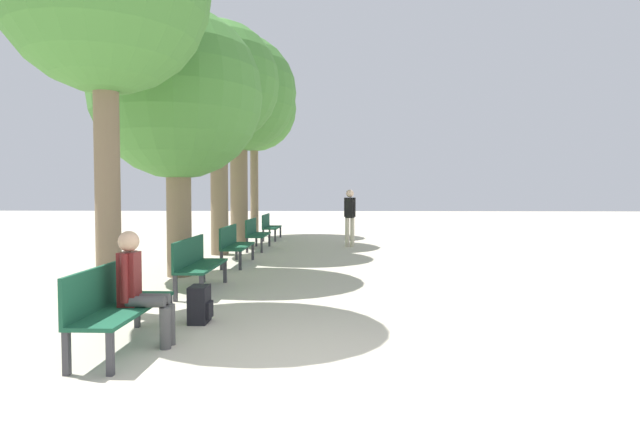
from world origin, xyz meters
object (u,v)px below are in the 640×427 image
(tree_row_1, at_px, (178,96))
(tree_row_3, at_px, (238,95))
(bench_row_0, at_px, (116,300))
(bench_row_3, at_px, (255,232))
(bench_row_2, at_px, (234,242))
(tree_row_4, at_px, (254,109))
(person_seated, at_px, (140,285))
(tree_row_2, at_px, (219,85))
(bench_row_4, at_px, (269,225))
(bench_row_1, at_px, (197,261))
(pedestrian_near, at_px, (350,214))
(backpack, at_px, (200,305))

(tree_row_1, height_order, tree_row_3, tree_row_3)
(bench_row_0, bearing_deg, bench_row_3, 90.00)
(bench_row_2, bearing_deg, tree_row_4, 95.75)
(bench_row_3, bearing_deg, person_seated, -88.52)
(tree_row_2, bearing_deg, bench_row_4, 79.88)
(bench_row_4, bearing_deg, tree_row_1, -95.64)
(bench_row_0, height_order, person_seated, person_seated)
(tree_row_3, bearing_deg, bench_row_1, -84.30)
(bench_row_2, distance_m, pedestrian_near, 4.88)
(bench_row_0, relative_size, backpack, 3.59)
(tree_row_1, height_order, person_seated, tree_row_1)
(tree_row_1, bearing_deg, tree_row_4, 90.00)
(tree_row_1, bearing_deg, bench_row_4, 84.36)
(bench_row_0, bearing_deg, tree_row_2, 95.44)
(bench_row_0, relative_size, tree_row_4, 0.26)
(person_seated, bearing_deg, bench_row_1, 94.48)
(tree_row_2, relative_size, tree_row_4, 0.96)
(tree_row_3, bearing_deg, pedestrian_near, -10.40)
(backpack, bearing_deg, bench_row_3, 94.27)
(tree_row_2, xyz_separation_m, tree_row_3, (0.00, 2.73, 0.25))
(bench_row_0, relative_size, bench_row_1, 1.00)
(bench_row_3, bearing_deg, tree_row_1, -99.32)
(bench_row_2, bearing_deg, tree_row_3, 99.48)
(bench_row_2, relative_size, pedestrian_near, 0.97)
(bench_row_2, distance_m, bench_row_4, 6.22)
(bench_row_0, bearing_deg, backpack, 59.77)
(tree_row_2, xyz_separation_m, tree_row_4, (0.00, 5.77, 0.30))
(bench_row_1, bearing_deg, pedestrian_near, 68.36)
(bench_row_3, xyz_separation_m, tree_row_2, (-0.77, -1.22, 4.04))
(tree_row_1, xyz_separation_m, tree_row_4, (0.00, 9.26, 1.26))
(tree_row_1, xyz_separation_m, tree_row_3, (0.00, 6.22, 1.21))
(backpack, bearing_deg, tree_row_1, 111.33)
(bench_row_0, xyz_separation_m, bench_row_1, (0.00, 3.11, 0.00))
(bench_row_3, bearing_deg, tree_row_4, 99.62)
(tree_row_2, bearing_deg, bench_row_2, -67.77)
(tree_row_3, bearing_deg, bench_row_4, 64.16)
(bench_row_1, distance_m, tree_row_1, 3.52)
(bench_row_2, height_order, bench_row_4, same)
(tree_row_4, bearing_deg, bench_row_3, -80.38)
(bench_row_2, xyz_separation_m, backpack, (0.62, -5.16, -0.28))
(bench_row_0, xyz_separation_m, backpack, (0.62, 1.06, -0.28))
(bench_row_0, xyz_separation_m, bench_row_2, (0.00, 6.22, 0.00))
(bench_row_1, distance_m, tree_row_2, 6.47)
(tree_row_3, height_order, pedestrian_near, tree_row_3)
(backpack, bearing_deg, bench_row_0, -120.23)
(bench_row_1, relative_size, tree_row_1, 0.32)
(tree_row_2, distance_m, tree_row_4, 5.78)
(tree_row_4, bearing_deg, tree_row_2, -90.00)
(bench_row_4, bearing_deg, bench_row_3, -90.00)
(bench_row_1, height_order, tree_row_2, tree_row_2)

